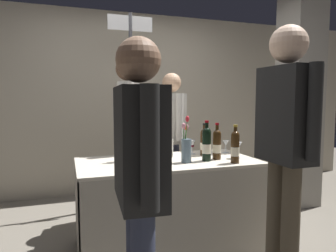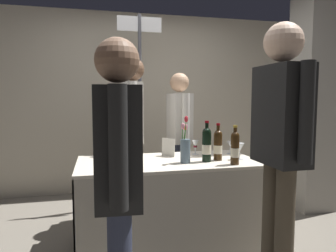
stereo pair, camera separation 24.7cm
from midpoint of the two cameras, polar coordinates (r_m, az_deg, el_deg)
name	(u,v)px [view 2 (the right image)]	position (r m, az deg, el deg)	size (l,w,h in m)	color
ground_plane	(168,246)	(2.92, 2.61, -21.59)	(12.00, 12.00, 0.00)	gray
back_partition	(139,103)	(4.39, -3.75, 4.25)	(7.53, 0.12, 2.49)	#B2A893
concrete_pillar	(315,61)	(4.05, 27.41, 10.72)	(0.42, 0.42, 3.49)	gray
tasting_table	(168,187)	(2.72, 2.66, -11.41)	(1.54, 0.77, 0.78)	beige
featured_wine_bottle	(218,145)	(2.70, 11.93, -3.44)	(0.07, 0.07, 0.32)	#38230F
display_bottle_0	(207,144)	(2.62, 9.94, -3.38)	(0.08, 0.08, 0.35)	black
display_bottle_1	(207,142)	(2.87, 9.72, -3.04)	(0.08, 0.08, 0.30)	#38230F
display_bottle_2	(124,145)	(2.63, -5.51, -3.52)	(0.07, 0.07, 0.34)	#38230F
display_bottle_3	(235,147)	(2.56, 15.14, -3.91)	(0.07, 0.07, 0.32)	#38230F
wine_glass_near_vendor	(195,145)	(2.95, 7.53, -3.53)	(0.07, 0.07, 0.14)	silver
wine_glass_mid	(240,148)	(2.78, 15.76, -3.93)	(0.08, 0.08, 0.15)	silver
wine_glass_near_taster	(230,145)	(3.05, 13.87, -3.41)	(0.06, 0.06, 0.12)	silver
flower_vase	(185,147)	(2.55, 6.03, -4.02)	(0.08, 0.08, 0.39)	slate
brochure_stand	(168,147)	(2.83, 2.55, -4.04)	(0.15, 0.01, 0.17)	silver
vendor_presenter	(133,124)	(3.20, -4.30, 0.46)	(0.27, 0.61, 1.73)	#4C4233
vendor_assistant	(179,129)	(3.57, 4.11, -0.55)	(0.22, 0.57, 1.61)	#2D3347
taster_foreground_right	(280,135)	(2.12, 23.47, -1.55)	(0.25, 0.56, 1.79)	#4C4233
taster_foreground_left	(119,167)	(1.54, -4.67, -7.74)	(0.24, 0.62, 1.61)	#2D3347
booth_signpost	(140,90)	(3.75, -3.37, 6.79)	(0.53, 0.04, 2.32)	#47474C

